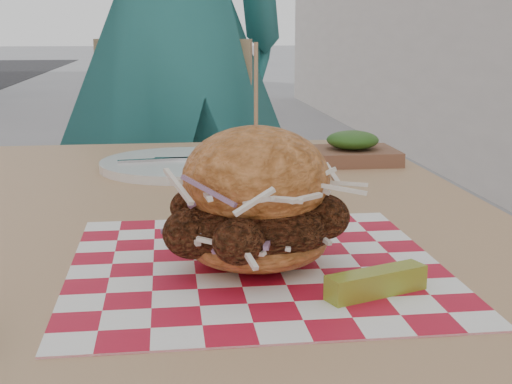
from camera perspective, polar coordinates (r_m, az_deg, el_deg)
diner at (r=1.89m, az=-6.69°, el=12.30°), size 0.81×0.66×1.92m
patio_table at (r=0.90m, az=-5.30°, el=-6.99°), size 0.80×1.20×0.75m
patio_chair at (r=1.89m, az=-5.67°, el=-0.11°), size 0.51×0.51×0.95m
paper_liner at (r=0.70m, az=0.00°, el=-5.90°), size 0.36×0.36×0.00m
sandwich at (r=0.68m, az=0.00°, el=-1.12°), size 0.19×0.19×0.21m
pickle_spear at (r=0.63m, az=9.60°, el=-7.15°), size 0.10×0.05×0.02m
place_setting at (r=1.19m, az=-5.96°, el=2.22°), size 0.27×0.27×0.02m
kraft_tray at (r=1.25m, az=7.71°, el=3.35°), size 0.15×0.12×0.06m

